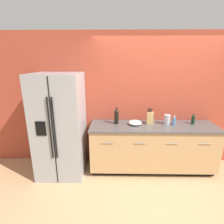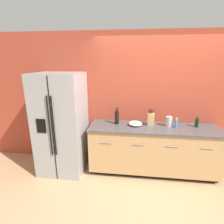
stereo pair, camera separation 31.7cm
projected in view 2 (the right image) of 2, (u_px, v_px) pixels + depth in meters
ground_plane at (162, 197)px, 2.76m from camera, size 14.00×14.00×0.00m
wall_back at (160, 102)px, 3.37m from camera, size 10.00×0.05×2.60m
counter_unit at (152, 149)px, 3.29m from camera, size 2.35×0.64×0.92m
refrigerator at (62, 124)px, 3.28m from camera, size 0.83×0.81×1.87m
knife_block at (151, 119)px, 3.21m from camera, size 0.12×0.10×0.31m
wine_bottle at (117, 116)px, 3.27m from camera, size 0.08×0.08×0.31m
soap_dispenser at (176, 123)px, 3.10m from camera, size 0.06×0.05×0.18m
oil_bottle at (197, 122)px, 3.12m from camera, size 0.06×0.06×0.19m
steel_canister at (169, 121)px, 3.16m from camera, size 0.12×0.12×0.20m
mixing_bowl at (135, 123)px, 3.21m from camera, size 0.25×0.25×0.08m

